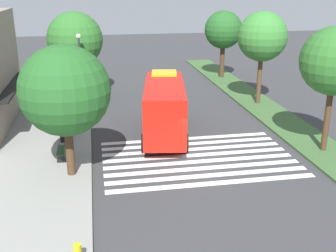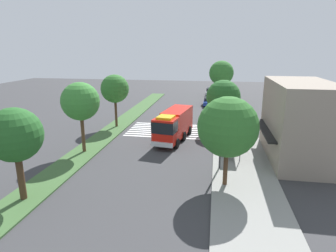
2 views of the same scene
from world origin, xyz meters
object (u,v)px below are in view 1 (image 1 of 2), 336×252
at_px(sidewalk_tree_west, 65,91).
at_px(median_tree_center, 223,30).
at_px(fire_truck, 164,105).
at_px(bench_near_shelter, 66,131).
at_px(bus_stop_shelter, 67,95).
at_px(median_tree_west, 262,37).
at_px(bench_west_of_shelter, 63,150).
at_px(sidewalk_tree_center, 75,40).
at_px(median_tree_far_west, 335,61).
at_px(street_lamp, 80,63).

distance_m(sidewalk_tree_west, median_tree_center, 25.24).
relative_size(fire_truck, bench_near_shelter, 5.56).
xyz_separation_m(bus_stop_shelter, median_tree_west, (1.54, -14.93, 3.55)).
xyz_separation_m(fire_truck, bench_west_of_shelter, (-3.03, 6.28, -1.42)).
xyz_separation_m(fire_truck, sidewalk_tree_center, (10.78, 5.74, 2.85)).
distance_m(bus_stop_shelter, median_tree_west, 15.43).
relative_size(bench_west_of_shelter, median_tree_far_west, 0.22).
relative_size(median_tree_far_west, median_tree_west, 0.98).
bearing_deg(bench_west_of_shelter, bench_near_shelter, 0.00).
height_order(street_lamp, sidewalk_tree_center, sidewalk_tree_center).
xyz_separation_m(sidewalk_tree_west, median_tree_west, (10.84, -14.38, 0.93)).
bearing_deg(sidewalk_tree_west, median_tree_west, -52.99).
distance_m(street_lamp, median_tree_west, 14.28).
bearing_deg(bench_near_shelter, bus_stop_shelter, 0.16).
bearing_deg(median_tree_far_west, street_lamp, 48.74).
height_order(bench_west_of_shelter, street_lamp, street_lamp).
relative_size(sidewalk_tree_west, median_tree_center, 0.99).
height_order(sidewalk_tree_center, median_tree_west, median_tree_west).
bearing_deg(sidewalk_tree_west, bench_west_of_shelter, 13.35).
xyz_separation_m(bench_near_shelter, median_tree_west, (5.54, -14.92, 4.85)).
xyz_separation_m(sidewalk_tree_center, median_tree_west, (-5.24, -14.38, 0.57)).
bearing_deg(sidewalk_tree_west, street_lamp, -1.77).
bearing_deg(street_lamp, bench_near_shelter, 173.01).
height_order(bus_stop_shelter, sidewalk_tree_center, sidewalk_tree_center).
bearing_deg(sidewalk_tree_center, bench_west_of_shelter, 177.76).
bearing_deg(sidewalk_tree_center, bench_near_shelter, 177.13).
distance_m(fire_truck, bus_stop_shelter, 7.45).
bearing_deg(bench_west_of_shelter, sidewalk_tree_west, -166.65).
bearing_deg(bench_west_of_shelter, median_tree_center, -38.93).
bearing_deg(street_lamp, median_tree_far_west, -131.26).
height_order(street_lamp, median_tree_west, median_tree_west).
height_order(fire_truck, median_tree_center, median_tree_center).
bearing_deg(bench_west_of_shelter, median_tree_west, -60.13).
height_order(bus_stop_shelter, sidewalk_tree_west, sidewalk_tree_west).
height_order(bus_stop_shelter, bench_west_of_shelter, bus_stop_shelter).
height_order(bus_stop_shelter, street_lamp, street_lamp).
distance_m(bench_near_shelter, median_tree_far_west, 16.32).
distance_m(bus_stop_shelter, median_tree_center, 19.05).
bearing_deg(sidewalk_tree_center, fire_truck, -151.97).
height_order(bus_stop_shelter, median_tree_far_west, median_tree_far_west).
distance_m(sidewalk_tree_center, median_tree_west, 15.32).
distance_m(fire_truck, sidewalk_tree_center, 12.54).
distance_m(bench_west_of_shelter, median_tree_far_west, 15.74).
relative_size(bench_west_of_shelter, median_tree_west, 0.22).
distance_m(bench_near_shelter, median_tree_west, 16.64).
relative_size(sidewalk_tree_center, median_tree_far_west, 0.99).
relative_size(median_tree_far_west, median_tree_center, 1.07).
distance_m(fire_truck, median_tree_center, 17.93).
bearing_deg(bench_west_of_shelter, bus_stop_shelter, 0.09).
bearing_deg(median_tree_west, bench_west_of_shelter, 119.87).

